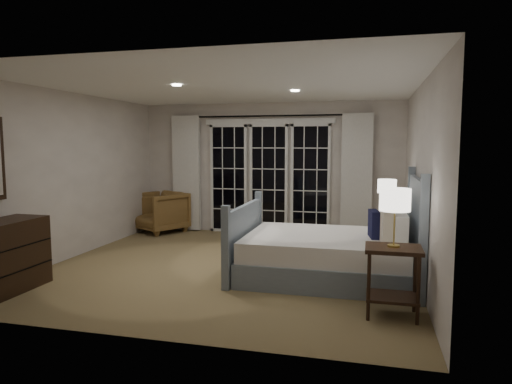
% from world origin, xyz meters
% --- Properties ---
extents(floor, '(5.00, 5.00, 0.00)m').
position_xyz_m(floor, '(0.00, 0.00, 0.00)').
color(floor, olive).
rests_on(floor, ground).
extents(ceiling, '(5.00, 5.00, 0.00)m').
position_xyz_m(ceiling, '(0.00, 0.00, 2.50)').
color(ceiling, white).
rests_on(ceiling, wall_back).
extents(wall_left, '(0.02, 5.00, 2.50)m').
position_xyz_m(wall_left, '(-2.50, 0.00, 1.25)').
color(wall_left, silver).
rests_on(wall_left, floor).
extents(wall_right, '(0.02, 5.00, 2.50)m').
position_xyz_m(wall_right, '(2.50, 0.00, 1.25)').
color(wall_right, silver).
rests_on(wall_right, floor).
extents(wall_back, '(5.00, 0.02, 2.50)m').
position_xyz_m(wall_back, '(0.00, 2.50, 1.25)').
color(wall_back, silver).
rests_on(wall_back, floor).
extents(wall_front, '(5.00, 0.02, 2.50)m').
position_xyz_m(wall_front, '(0.00, -2.50, 1.25)').
color(wall_front, silver).
rests_on(wall_front, floor).
extents(french_doors, '(2.50, 0.04, 2.20)m').
position_xyz_m(french_doors, '(0.00, 2.46, 1.09)').
color(french_doors, black).
rests_on(french_doors, wall_back).
extents(curtain_rod, '(3.50, 0.03, 0.03)m').
position_xyz_m(curtain_rod, '(0.00, 2.40, 2.25)').
color(curtain_rod, black).
rests_on(curtain_rod, wall_back).
extents(curtain_left, '(0.55, 0.10, 2.25)m').
position_xyz_m(curtain_left, '(-1.65, 2.38, 1.15)').
color(curtain_left, white).
rests_on(curtain_left, curtain_rod).
extents(curtain_right, '(0.55, 0.10, 2.25)m').
position_xyz_m(curtain_right, '(1.65, 2.38, 1.15)').
color(curtain_right, white).
rests_on(curtain_right, curtain_rod).
extents(downlight_a, '(0.12, 0.12, 0.01)m').
position_xyz_m(downlight_a, '(0.80, 0.60, 2.49)').
color(downlight_a, white).
rests_on(downlight_a, ceiling).
extents(downlight_b, '(0.12, 0.12, 0.01)m').
position_xyz_m(downlight_b, '(-0.60, -0.40, 2.49)').
color(downlight_b, white).
rests_on(downlight_b, ceiling).
extents(bed, '(2.25, 1.62, 1.31)m').
position_xyz_m(bed, '(1.42, -0.20, 0.33)').
color(bed, gray).
rests_on(bed, floor).
extents(nightstand_left, '(0.55, 0.44, 0.71)m').
position_xyz_m(nightstand_left, '(2.13, -1.40, 0.47)').
color(nightstand_left, black).
rests_on(nightstand_left, floor).
extents(nightstand_right, '(0.51, 0.41, 0.67)m').
position_xyz_m(nightstand_right, '(2.13, 0.99, 0.44)').
color(nightstand_right, black).
rests_on(nightstand_right, floor).
extents(lamp_left, '(0.30, 0.30, 0.58)m').
position_xyz_m(lamp_left, '(2.13, -1.40, 1.17)').
color(lamp_left, tan).
rests_on(lamp_left, nightstand_left).
extents(lamp_right, '(0.27, 0.27, 0.53)m').
position_xyz_m(lamp_right, '(2.13, 0.99, 1.09)').
color(lamp_right, tan).
rests_on(lamp_right, nightstand_right).
extents(armchair, '(1.17, 1.18, 0.79)m').
position_xyz_m(armchair, '(-2.10, 2.10, 0.40)').
color(armchair, brown).
rests_on(armchair, floor).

